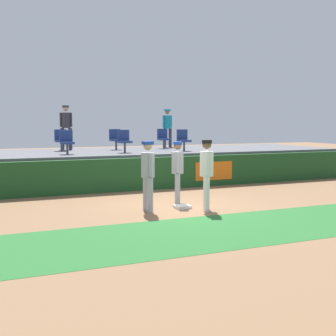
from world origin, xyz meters
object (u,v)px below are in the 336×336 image
object	(u,v)px
player_fielder_home	(207,170)
seat_front_left	(67,141)
player_runner_visitor	(178,168)
player_coach_visitor	(148,171)
seat_back_center	(116,138)
spectator_hooded	(167,125)
seat_back_right	(163,137)
seat_front_right	(183,139)
seat_front_center	(124,140)
seat_back_left	(61,139)
spectator_capped	(66,124)
first_base	(182,207)

from	to	relation	value
player_fielder_home	seat_front_left	xyz separation A→B (m)	(-2.69, 5.38, 0.60)
player_runner_visitor	player_coach_visitor	distance (m)	1.35
seat_back_center	spectator_hooded	bearing A→B (deg)	20.32
seat_back_right	seat_front_right	xyz separation A→B (m)	(0.11, -1.80, -0.00)
player_runner_visitor	seat_back_right	distance (m)	6.38
seat_back_center	player_coach_visitor	bearing A→B (deg)	-99.01
seat_front_left	seat_front_center	size ratio (longest dim) A/B	1.00
seat_front_left	seat_back_left	world-z (taller)	same
spectator_hooded	spectator_capped	xyz separation A→B (m)	(-4.53, -0.01, 0.06)
player_runner_visitor	seat_back_center	xyz separation A→B (m)	(-0.09, 6.02, 0.65)
seat_front_center	spectator_capped	bearing A→B (deg)	120.28
seat_back_center	spectator_capped	world-z (taller)	spectator_capped
seat_front_left	spectator_capped	world-z (taller)	spectator_capped
seat_back_center	spectator_capped	size ratio (longest dim) A/B	0.47
player_runner_visitor	player_coach_visitor	world-z (taller)	player_coach_visitor
seat_back_right	spectator_capped	size ratio (longest dim) A/B	0.47
seat_front_right	seat_back_left	world-z (taller)	same
seat_front_center	seat_back_center	bearing A→B (deg)	84.12
player_fielder_home	seat_back_left	world-z (taller)	seat_back_left
seat_back_right	spectator_hooded	world-z (taller)	spectator_hooded
player_runner_visitor	seat_front_center	size ratio (longest dim) A/B	2.11
seat_back_left	spectator_hooded	world-z (taller)	spectator_hooded
seat_front_right	seat_back_center	bearing A→B (deg)	140.96
player_fielder_home	spectator_hooded	size ratio (longest dim) A/B	1.10
seat_front_center	spectator_capped	distance (m)	3.29
player_runner_visitor	seat_back_left	bearing A→B (deg)	-135.40
seat_front_left	seat_front_right	size ratio (longest dim) A/B	1.00
seat_back_left	player_coach_visitor	bearing A→B (deg)	-80.49
spectator_hooded	spectator_capped	distance (m)	4.53
player_fielder_home	seat_front_center	xyz separation A→B (m)	(-0.59, 5.38, 0.60)
player_coach_visitor	spectator_capped	world-z (taller)	spectator_capped
player_fielder_home	seat_front_right	bearing A→B (deg)	-173.20
player_runner_visitor	spectator_capped	size ratio (longest dim) A/B	0.98
first_base	seat_back_left	xyz separation A→B (m)	(-2.14, 6.67, 1.64)
seat_back_center	seat_back_right	distance (m)	2.11
seat_back_center	spectator_capped	bearing A→B (deg)	151.29
seat_back_right	spectator_hooded	distance (m)	1.28
player_coach_visitor	seat_back_left	bearing A→B (deg)	-170.48
seat_back_right	seat_front_left	bearing A→B (deg)	-157.71
seat_back_center	seat_front_left	size ratio (longest dim) A/B	1.00
seat_front_left	player_fielder_home	bearing A→B (deg)	-63.44
spectator_hooded	seat_back_center	bearing A→B (deg)	11.84
seat_back_center	seat_back_right	size ratio (longest dim) A/B	1.00
first_base	seat_front_right	xyz separation A→B (m)	(2.28, 4.87, 1.63)
player_coach_visitor	first_base	bearing A→B (deg)	93.22
player_runner_visitor	seat_front_right	distance (m)	4.77
spectator_hooded	seat_front_right	bearing A→B (deg)	71.49
seat_front_left	seat_front_right	distance (m)	4.50
seat_back_right	seat_front_right	world-z (taller)	same
player_runner_visitor	seat_back_left	size ratio (longest dim) A/B	2.11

